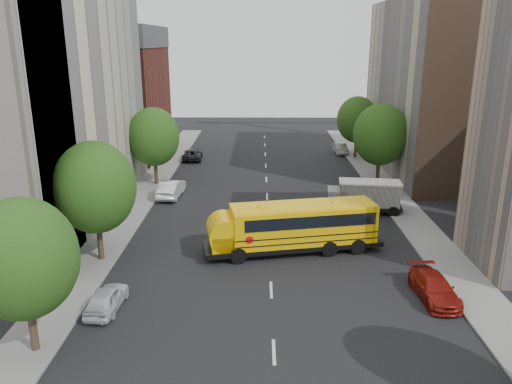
{
  "coord_description": "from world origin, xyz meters",
  "views": [
    {
      "loc": [
        -0.66,
        -33.85,
        13.72
      ],
      "look_at": [
        -0.96,
        2.0,
        2.87
      ],
      "focal_mm": 35.0,
      "sensor_mm": 36.0,
      "label": 1
    }
  ],
  "objects_px": {
    "street_tree_0": "(23,259)",
    "parked_car_4": "(366,187)",
    "street_tree_5": "(357,120)",
    "parked_car_2": "(193,154)",
    "school_bus": "(291,225)",
    "parked_car_5": "(340,148)",
    "street_tree_1": "(95,188)",
    "street_tree_4": "(380,135)",
    "street_tree_2": "(154,137)",
    "parked_car_3": "(434,288)",
    "parked_car_0": "(107,299)",
    "safari_truck": "(364,196)",
    "parked_car_1": "(171,188)"
  },
  "relations": [
    {
      "from": "street_tree_2",
      "to": "parked_car_2",
      "type": "relative_size",
      "value": 1.63
    },
    {
      "from": "parked_car_4",
      "to": "street_tree_5",
      "type": "bearing_deg",
      "value": 85.7
    },
    {
      "from": "street_tree_4",
      "to": "parked_car_1",
      "type": "xyz_separation_m",
      "value": [
        -19.8,
        -4.07,
        -4.28
      ]
    },
    {
      "from": "street_tree_4",
      "to": "parked_car_3",
      "type": "xyz_separation_m",
      "value": [
        -1.98,
        -22.9,
        -4.42
      ]
    },
    {
      "from": "school_bus",
      "to": "parked_car_3",
      "type": "relative_size",
      "value": 2.74
    },
    {
      "from": "safari_truck",
      "to": "parked_car_4",
      "type": "xyz_separation_m",
      "value": [
        1.29,
        5.06,
        -0.75
      ]
    },
    {
      "from": "street_tree_4",
      "to": "parked_car_3",
      "type": "bearing_deg",
      "value": -94.95
    },
    {
      "from": "street_tree_0",
      "to": "school_bus",
      "type": "height_order",
      "value": "street_tree_0"
    },
    {
      "from": "parked_car_1",
      "to": "parked_car_3",
      "type": "distance_m",
      "value": 25.92
    },
    {
      "from": "street_tree_2",
      "to": "parked_car_5",
      "type": "height_order",
      "value": "street_tree_2"
    },
    {
      "from": "school_bus",
      "to": "parked_car_5",
      "type": "bearing_deg",
      "value": 64.15
    },
    {
      "from": "street_tree_4",
      "to": "street_tree_5",
      "type": "xyz_separation_m",
      "value": [
        -0.0,
        12.0,
        -0.37
      ]
    },
    {
      "from": "parked_car_0",
      "to": "street_tree_0",
      "type": "bearing_deg",
      "value": 62.75
    },
    {
      "from": "parked_car_1",
      "to": "parked_car_5",
      "type": "bearing_deg",
      "value": -130.57
    },
    {
      "from": "street_tree_1",
      "to": "parked_car_5",
      "type": "height_order",
      "value": "street_tree_1"
    },
    {
      "from": "street_tree_0",
      "to": "street_tree_1",
      "type": "xyz_separation_m",
      "value": [
        0.0,
        10.0,
        0.31
      ]
    },
    {
      "from": "street_tree_4",
      "to": "parked_car_5",
      "type": "xyz_separation_m",
      "value": [
        -1.4,
        14.6,
        -4.42
      ]
    },
    {
      "from": "street_tree_5",
      "to": "parked_car_4",
      "type": "relative_size",
      "value": 1.91
    },
    {
      "from": "parked_car_1",
      "to": "street_tree_5",
      "type": "bearing_deg",
      "value": -136.93
    },
    {
      "from": "street_tree_5",
      "to": "street_tree_4",
      "type": "bearing_deg",
      "value": -90.0
    },
    {
      "from": "street_tree_2",
      "to": "street_tree_4",
      "type": "distance_m",
      "value": 22.0
    },
    {
      "from": "street_tree_5",
      "to": "safari_truck",
      "type": "relative_size",
      "value": 1.16
    },
    {
      "from": "street_tree_2",
      "to": "parked_car_4",
      "type": "xyz_separation_m",
      "value": [
        20.29,
        -3.13,
        -4.16
      ]
    },
    {
      "from": "street_tree_1",
      "to": "school_bus",
      "type": "xyz_separation_m",
      "value": [
        12.44,
        1.51,
        -3.05
      ]
    },
    {
      "from": "street_tree_1",
      "to": "street_tree_4",
      "type": "bearing_deg",
      "value": 39.29
    },
    {
      "from": "street_tree_1",
      "to": "street_tree_2",
      "type": "bearing_deg",
      "value": 90.0
    },
    {
      "from": "parked_car_0",
      "to": "parked_car_3",
      "type": "distance_m",
      "value": 17.87
    },
    {
      "from": "parked_car_0",
      "to": "safari_truck",
      "type": "bearing_deg",
      "value": -133.26
    },
    {
      "from": "street_tree_5",
      "to": "parked_car_2",
      "type": "distance_m",
      "value": 20.24
    },
    {
      "from": "school_bus",
      "to": "parked_car_5",
      "type": "relative_size",
      "value": 3.12
    },
    {
      "from": "parked_car_0",
      "to": "parked_car_4",
      "type": "distance_m",
      "value": 27.8
    },
    {
      "from": "street_tree_2",
      "to": "parked_car_2",
      "type": "distance_m",
      "value": 11.93
    },
    {
      "from": "street_tree_4",
      "to": "parked_car_5",
      "type": "height_order",
      "value": "street_tree_4"
    },
    {
      "from": "street_tree_2",
      "to": "street_tree_4",
      "type": "bearing_deg",
      "value": 0.0
    },
    {
      "from": "parked_car_3",
      "to": "street_tree_0",
      "type": "bearing_deg",
      "value": -168.99
    },
    {
      "from": "parked_car_0",
      "to": "parked_car_2",
      "type": "xyz_separation_m",
      "value": [
        0.0,
        35.2,
        0.02
      ]
    },
    {
      "from": "street_tree_1",
      "to": "street_tree_4",
      "type": "distance_m",
      "value": 28.43
    },
    {
      "from": "street_tree_0",
      "to": "street_tree_4",
      "type": "relative_size",
      "value": 0.91
    },
    {
      "from": "street_tree_1",
      "to": "street_tree_2",
      "type": "height_order",
      "value": "street_tree_1"
    },
    {
      "from": "street_tree_0",
      "to": "street_tree_1",
      "type": "bearing_deg",
      "value": 90.0
    },
    {
      "from": "parked_car_2",
      "to": "parked_car_3",
      "type": "bearing_deg",
      "value": 114.84
    },
    {
      "from": "street_tree_4",
      "to": "parked_car_4",
      "type": "xyz_separation_m",
      "value": [
        -1.71,
        -3.13,
        -4.41
      ]
    },
    {
      "from": "parked_car_4",
      "to": "parked_car_5",
      "type": "height_order",
      "value": "parked_car_4"
    },
    {
      "from": "parked_car_4",
      "to": "parked_car_0",
      "type": "bearing_deg",
      "value": -128.42
    },
    {
      "from": "street_tree_2",
      "to": "parked_car_0",
      "type": "height_order",
      "value": "street_tree_2"
    },
    {
      "from": "street_tree_0",
      "to": "parked_car_4",
      "type": "distance_m",
      "value": 32.34
    },
    {
      "from": "parked_car_0",
      "to": "parked_car_1",
      "type": "xyz_separation_m",
      "value": [
        0.0,
        20.16,
        0.16
      ]
    },
    {
      "from": "street_tree_5",
      "to": "safari_truck",
      "type": "distance_m",
      "value": 20.67
    },
    {
      "from": "parked_car_0",
      "to": "parked_car_5",
      "type": "bearing_deg",
      "value": -112.3
    },
    {
      "from": "school_bus",
      "to": "parked_car_5",
      "type": "height_order",
      "value": "school_bus"
    }
  ]
}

